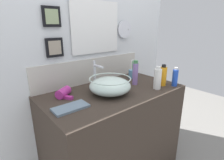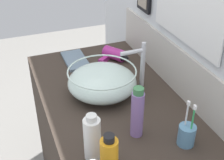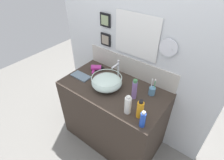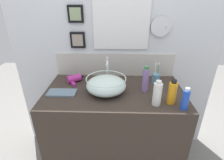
{
  "view_description": "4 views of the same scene",
  "coord_description": "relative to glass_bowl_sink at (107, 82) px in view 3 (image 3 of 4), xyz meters",
  "views": [
    {
      "loc": [
        -0.91,
        -1.07,
        1.42
      ],
      "look_at": [
        -0.02,
        0.0,
        0.98
      ],
      "focal_mm": 28.0,
      "sensor_mm": 36.0,
      "label": 1
    },
    {
      "loc": [
        1.15,
        -0.45,
        1.76
      ],
      "look_at": [
        -0.02,
        0.0,
        0.98
      ],
      "focal_mm": 50.0,
      "sensor_mm": 36.0,
      "label": 2
    },
    {
      "loc": [
        0.9,
        -1.21,
        2.13
      ],
      "look_at": [
        -0.02,
        0.0,
        0.98
      ],
      "focal_mm": 28.0,
      "sensor_mm": 36.0,
      "label": 3
    },
    {
      "loc": [
        0.02,
        -1.34,
        1.63
      ],
      "look_at": [
        -0.02,
        0.0,
        0.98
      ],
      "focal_mm": 28.0,
      "sensor_mm": 36.0,
      "label": 4
    }
  ],
  "objects": [
    {
      "name": "toothbrush_cup",
      "position": [
        0.46,
        0.19,
        -0.02
      ],
      "size": [
        0.07,
        0.07,
        0.2
      ],
      "color": "#598CB2",
      "rests_on": "vanity_counter"
    },
    {
      "name": "back_panel",
      "position": [
        0.07,
        0.39,
        0.3
      ],
      "size": [
        2.06,
        0.09,
        2.51
      ],
      "color": "silver",
      "rests_on": "ground"
    },
    {
      "name": "ground_plane",
      "position": [
        0.07,
        0.03,
        -0.95
      ],
      "size": [
        6.0,
        6.0,
        0.0
      ],
      "primitive_type": "plane",
      "color": "gray"
    },
    {
      "name": "shampoo_bottle",
      "position": [
        0.39,
        -0.18,
        0.02
      ],
      "size": [
        0.06,
        0.06,
        0.2
      ],
      "color": "white",
      "rests_on": "vanity_counter"
    },
    {
      "name": "hair_drier",
      "position": [
        -0.31,
        0.19,
        -0.04
      ],
      "size": [
        0.18,
        0.19,
        0.07
      ],
      "color": "#B22D8C",
      "rests_on": "vanity_counter"
    },
    {
      "name": "hand_towel",
      "position": [
        -0.37,
        -0.04,
        -0.06
      ],
      "size": [
        0.24,
        0.12,
        0.02
      ],
      "primitive_type": "cube",
      "color": "slate",
      "rests_on": "vanity_counter"
    },
    {
      "name": "soap_dispenser",
      "position": [
        0.33,
        0.03,
        0.04
      ],
      "size": [
        0.05,
        0.05,
        0.23
      ],
      "color": "#8C6BB2",
      "rests_on": "vanity_counter"
    },
    {
      "name": "lotion_bottle",
      "position": [
        0.51,
        -0.15,
        0.02
      ],
      "size": [
        0.06,
        0.06,
        0.2
      ],
      "color": "orange",
      "rests_on": "vanity_counter"
    },
    {
      "name": "glass_bowl_sink",
      "position": [
        0.0,
        0.0,
        0.0
      ],
      "size": [
        0.34,
        0.34,
        0.13
      ],
      "color": "silver",
      "rests_on": "vanity_counter"
    },
    {
      "name": "faucet",
      "position": [
        0.0,
        0.2,
        0.07
      ],
      "size": [
        0.02,
        0.13,
        0.24
      ],
      "color": "silver",
      "rests_on": "vanity_counter"
    },
    {
      "name": "spray_bottle",
      "position": [
        0.58,
        -0.23,
        0.01
      ],
      "size": [
        0.05,
        0.05,
        0.18
      ],
      "color": "blue",
      "rests_on": "vanity_counter"
    },
    {
      "name": "vanity_counter",
      "position": [
        0.07,
        0.03,
        -0.51
      ],
      "size": [
        1.2,
        0.66,
        0.88
      ],
      "primitive_type": "cube",
      "color": "#382D26",
      "rests_on": "ground"
    }
  ]
}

